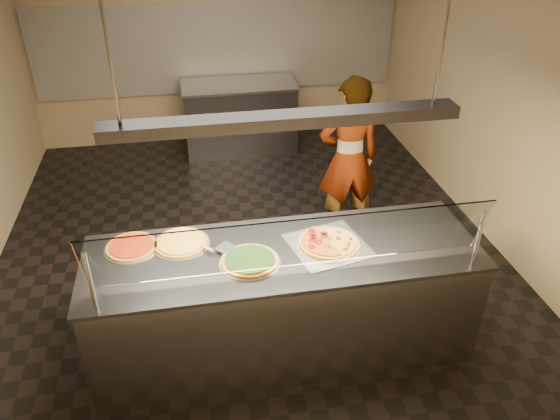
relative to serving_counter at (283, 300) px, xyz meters
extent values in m
cube|color=black|center=(-0.08, 1.32, -0.48)|extent=(5.00, 6.00, 0.02)
cube|color=#937E5E|center=(-0.08, 4.33, 1.03)|extent=(5.00, 0.02, 3.00)
cube|color=#937E5E|center=(-0.08, -1.69, 1.03)|extent=(5.00, 0.02, 3.00)
cube|color=#937E5E|center=(2.43, 1.32, 1.03)|extent=(0.02, 6.00, 3.00)
cube|color=silver|center=(-0.08, 4.30, 0.83)|extent=(4.90, 0.02, 1.20)
cube|color=#B7B7BC|center=(0.00, 0.00, -0.02)|extent=(2.86, 0.90, 0.90)
cube|color=#3F3F44|center=(0.00, 0.00, 0.45)|extent=(2.90, 0.94, 0.03)
cylinder|color=#B7B7BC|center=(-1.28, -0.40, 0.68)|extent=(0.03, 0.03, 0.44)
cylinder|color=#B7B7BC|center=(1.28, -0.40, 0.68)|extent=(0.03, 0.03, 0.44)
cube|color=white|center=(0.00, -0.34, 0.76)|extent=(2.66, 0.18, 0.47)
cube|color=silver|center=(0.34, 0.02, 0.47)|extent=(0.64, 0.64, 0.01)
cylinder|color=silver|center=(0.34, 0.02, 0.47)|extent=(0.47, 0.47, 0.01)
cylinder|color=#5C0B0B|center=(0.33, 0.10, 0.52)|extent=(0.06, 0.06, 0.01)
cylinder|color=#5C0B0B|center=(0.32, 0.07, 0.52)|extent=(0.06, 0.06, 0.01)
cylinder|color=#5C0B0B|center=(0.25, 0.16, 0.52)|extent=(0.06, 0.06, 0.01)
cylinder|color=#5C0B0B|center=(0.24, 0.10, 0.52)|extent=(0.06, 0.06, 0.01)
cylinder|color=#5C0B0B|center=(0.24, 0.06, 0.52)|extent=(0.06, 0.06, 0.01)
cylinder|color=#5C0B0B|center=(0.22, 0.03, 0.52)|extent=(0.06, 0.06, 0.01)
cylinder|color=#5C0B0B|center=(0.26, 0.00, 0.52)|extent=(0.06, 0.06, 0.01)
cylinder|color=#5C0B0B|center=(0.20, -0.05, 0.52)|extent=(0.06, 0.06, 0.01)
cube|color=#19590F|center=(0.33, 0.11, 0.52)|extent=(0.02, 0.01, 0.01)
cube|color=#19590F|center=(0.26, 0.17, 0.52)|extent=(0.02, 0.02, 0.01)
cube|color=#19590F|center=(0.21, 0.12, 0.52)|extent=(0.02, 0.02, 0.01)
cube|color=#19590F|center=(0.29, 0.04, 0.52)|extent=(0.02, 0.01, 0.01)
cube|color=#19590F|center=(0.26, 0.01, 0.52)|extent=(0.02, 0.02, 0.01)
cube|color=#19590F|center=(0.26, -0.03, 0.52)|extent=(0.02, 0.02, 0.01)
cube|color=#19590F|center=(0.30, -0.05, 0.52)|extent=(0.02, 0.02, 0.01)
cube|color=#19590F|center=(0.32, -0.07, 0.52)|extent=(0.02, 0.02, 0.01)
sphere|color=#513014|center=(0.43, -0.10, 0.50)|extent=(0.03, 0.03, 0.03)
sphere|color=#513014|center=(0.45, -0.09, 0.50)|extent=(0.03, 0.03, 0.03)
sphere|color=#513014|center=(0.47, -0.05, 0.50)|extent=(0.03, 0.03, 0.03)
sphere|color=#513014|center=(0.48, -0.03, 0.50)|extent=(0.03, 0.03, 0.03)
sphere|color=#513014|center=(0.51, 0.02, 0.50)|extent=(0.03, 0.03, 0.03)
sphere|color=#513014|center=(0.42, 0.03, 0.50)|extent=(0.03, 0.03, 0.03)
sphere|color=#513014|center=(0.42, 0.05, 0.50)|extent=(0.03, 0.03, 0.03)
sphere|color=#513014|center=(0.45, 0.12, 0.50)|extent=(0.03, 0.03, 0.03)
sphere|color=#513014|center=(0.37, 0.06, 0.50)|extent=(0.03, 0.03, 0.03)
sphere|color=#513014|center=(0.36, 0.05, 0.50)|extent=(0.03, 0.03, 0.03)
cylinder|color=silver|center=(-0.26, -0.09, 0.47)|extent=(0.44, 0.44, 0.01)
cylinder|color=#9C6221|center=(-0.26, -0.09, 0.48)|extent=(0.41, 0.41, 0.02)
cylinder|color=black|center=(-0.26, -0.09, 0.49)|extent=(0.36, 0.36, 0.01)
cylinder|color=silver|center=(-0.73, 0.23, 0.47)|extent=(0.42, 0.42, 0.01)
cylinder|color=#9C6221|center=(-0.73, 0.23, 0.48)|extent=(0.39, 0.39, 0.02)
cylinder|color=gold|center=(-0.73, 0.23, 0.49)|extent=(0.34, 0.34, 0.01)
cylinder|color=silver|center=(-1.09, 0.25, 0.47)|extent=(0.40, 0.40, 0.01)
cylinder|color=#9C6221|center=(-1.09, 0.25, 0.48)|extent=(0.37, 0.37, 0.02)
cylinder|color=maroon|center=(-1.09, 0.25, 0.49)|extent=(0.32, 0.32, 0.01)
cube|color=#B7B7BC|center=(-0.41, 0.09, 0.49)|extent=(0.17, 0.17, 0.00)
cylinder|color=tan|center=(-0.55, 0.11, 0.49)|extent=(0.11, 0.12, 0.02)
cube|color=#3F3F44|center=(0.13, 3.87, -0.02)|extent=(1.49, 0.70, 0.90)
cube|color=#B7B7BC|center=(0.13, 3.87, 0.45)|extent=(1.53, 0.74, 0.03)
imported|color=#2B2A30|center=(0.96, 1.55, 0.39)|extent=(0.62, 0.41, 1.71)
cube|color=#3F3F44|center=(0.00, 0.00, 1.48)|extent=(2.30, 0.18, 0.08)
cylinder|color=#B7B7BC|center=(-1.00, 0.00, 2.03)|extent=(0.02, 0.02, 1.01)
cylinder|color=#B7B7BC|center=(1.00, 0.00, 2.03)|extent=(0.02, 0.02, 1.01)
camera|label=1|loc=(-0.61, -3.18, 2.78)|focal=35.00mm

